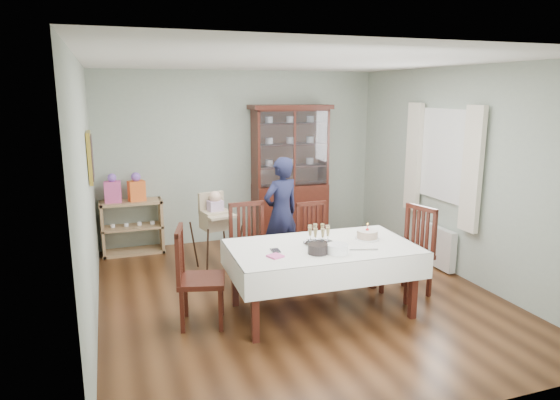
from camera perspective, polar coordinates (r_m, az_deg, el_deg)
name	(u,v)px	position (r m, az deg, el deg)	size (l,w,h in m)	color
floor	(297,294)	(6.09, 1.93, -10.71)	(5.00, 5.00, 0.00)	#593319
room_shell	(282,148)	(6.14, 0.24, 5.98)	(5.00, 5.00, 5.00)	#9EAA99
dining_table	(322,278)	(5.53, 4.77, -8.92)	(2.03, 1.21, 0.76)	#411810
china_cabinet	(290,171)	(8.08, 1.17, 3.36)	(1.30, 0.48, 2.18)	#411810
sideboard	(133,227)	(7.77, -16.50, -2.98)	(0.90, 0.38, 0.80)	tan
picture_frame	(90,157)	(6.07, -20.89, 4.58)	(0.04, 0.48, 0.58)	gold
window	(445,155)	(7.02, 18.31, 4.89)	(0.04, 1.02, 1.22)	white
curtain_left	(472,170)	(6.52, 21.12, 3.27)	(0.07, 0.30, 1.55)	silver
curtain_right	(414,157)	(7.50, 15.02, 4.76)	(0.07, 0.30, 1.55)	silver
radiator	(435,245)	(7.24, 17.26, -4.96)	(0.10, 0.80, 0.55)	white
chair_far_left	(252,264)	(6.18, -3.25, -7.30)	(0.48, 0.48, 1.05)	#411810
chair_far_right	(316,257)	(6.49, 4.18, -6.52)	(0.46, 0.46, 0.98)	#411810
chair_end_left	(200,296)	(5.33, -9.10, -10.75)	(0.57, 0.57, 1.04)	#411810
chair_end_right	(407,269)	(6.17, 14.33, -7.67)	(0.58, 0.58, 1.06)	#411810
woman	(281,213)	(6.78, 0.14, -1.48)	(0.56, 0.37, 1.53)	black
high_chair	(216,239)	(6.84, -7.31, -4.42)	(0.57, 0.57, 1.08)	black
champagne_tray	(319,239)	(5.43, 4.45, -4.41)	(0.34, 0.34, 0.21)	silver
birthday_cake	(367,235)	(5.69, 9.93, -3.94)	(0.27, 0.27, 0.19)	white
plate_stack_dark	(318,249)	(5.13, 4.34, -5.59)	(0.21, 0.21, 0.10)	black
plate_stack_white	(337,249)	(5.15, 6.58, -5.57)	(0.22, 0.22, 0.10)	white
napkin_stack	(275,256)	(5.02, -0.54, -6.43)	(0.13, 0.13, 0.02)	#DE5296
cutlery	(272,251)	(5.19, -0.90, -5.85)	(0.11, 0.16, 0.01)	silver
cake_knife	(364,250)	(5.30, 9.55, -5.61)	(0.30, 0.03, 0.01)	silver
gift_bag_pink	(113,190)	(7.61, -18.57, 1.12)	(0.24, 0.16, 0.43)	#DE5296
gift_bag_orange	(137,188)	(7.62, -16.08, 1.30)	(0.26, 0.21, 0.43)	orange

